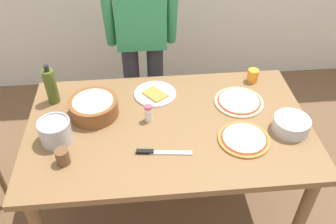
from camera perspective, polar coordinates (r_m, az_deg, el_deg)
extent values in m
plane|color=brown|center=(2.61, 0.11, -14.39)|extent=(8.00, 8.00, 0.00)
cube|color=brown|center=(2.06, 0.13, -2.39)|extent=(1.60, 0.96, 0.04)
cylinder|color=brown|center=(2.26, 20.34, -15.10)|extent=(0.07, 0.07, 0.72)
cylinder|color=brown|center=(2.66, -16.37, -3.47)|extent=(0.07, 0.07, 0.72)
cylinder|color=brown|center=(2.74, 14.45, -1.55)|extent=(0.07, 0.07, 0.72)
cylinder|color=#2D2D38|center=(2.84, -5.56, 3.05)|extent=(0.12, 0.12, 0.85)
cylinder|color=#2D2D38|center=(2.84, -1.93, 3.27)|extent=(0.12, 0.12, 0.85)
cube|color=#338C59|center=(2.48, -4.46, 16.17)|extent=(0.34, 0.20, 0.55)
cylinder|color=#338C59|center=(2.44, -9.53, 15.34)|extent=(0.07, 0.21, 0.55)
cylinder|color=#338C59|center=(2.44, 0.70, 15.93)|extent=(0.07, 0.21, 0.55)
cylinder|color=brown|center=(2.68, -24.66, -10.09)|extent=(0.04, 0.04, 0.45)
cylinder|color=beige|center=(2.23, 11.11, 1.55)|extent=(0.30, 0.30, 0.01)
cylinder|color=#B22D1E|center=(2.22, 11.14, 1.71)|extent=(0.26, 0.26, 0.00)
cylinder|color=beige|center=(2.22, 11.15, 1.79)|extent=(0.24, 0.24, 0.00)
cylinder|color=#C67A33|center=(1.99, 11.88, -4.22)|extent=(0.28, 0.28, 0.01)
cylinder|color=#B22D1E|center=(1.98, 11.91, -4.05)|extent=(0.25, 0.25, 0.00)
cylinder|color=beige|center=(1.98, 11.93, -3.97)|extent=(0.23, 0.23, 0.00)
cylinder|color=white|center=(2.25, -2.07, 2.89)|extent=(0.26, 0.26, 0.01)
cube|color=#CC8438|center=(2.23, -2.04, 2.82)|extent=(0.16, 0.17, 0.01)
cylinder|color=brown|center=(2.12, -11.63, 0.70)|extent=(0.28, 0.28, 0.10)
ellipsoid|color=beige|center=(2.10, -11.77, 1.54)|extent=(0.25, 0.25, 0.05)
cylinder|color=#B7B7BC|center=(2.09, 18.84, -1.91)|extent=(0.20, 0.20, 0.08)
cylinder|color=#47561E|center=(2.25, -17.97, 3.85)|extent=(0.07, 0.07, 0.22)
cylinder|color=black|center=(2.18, -18.65, 6.56)|extent=(0.03, 0.03, 0.04)
cylinder|color=#B7B7BC|center=(2.00, -17.34, -3.00)|extent=(0.17, 0.17, 0.12)
torus|color=#A5A5AD|center=(1.96, -17.70, -1.64)|extent=(0.17, 0.17, 0.01)
cylinder|color=orange|center=(2.41, 13.24, 5.62)|extent=(0.07, 0.07, 0.08)
cylinder|color=brown|center=(1.88, -16.30, -6.77)|extent=(0.07, 0.07, 0.08)
cylinder|color=white|center=(2.04, -3.08, -0.35)|extent=(0.04, 0.04, 0.09)
cylinder|color=#D84C66|center=(2.01, -3.14, 0.80)|extent=(0.04, 0.04, 0.02)
cube|color=silver|center=(1.88, 0.48, -6.43)|extent=(0.22, 0.05, 0.01)
cube|color=black|center=(1.88, -3.66, -6.26)|extent=(0.09, 0.03, 0.02)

